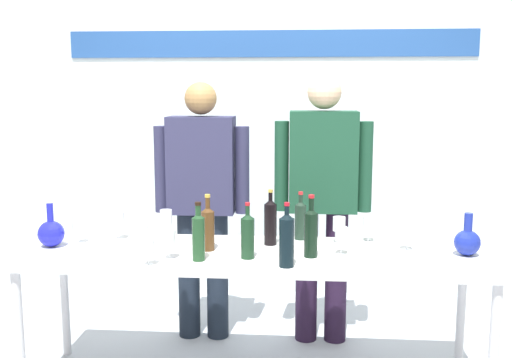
{
  "coord_description": "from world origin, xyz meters",
  "views": [
    {
      "loc": [
        0.25,
        -3.03,
        1.62
      ],
      "look_at": [
        0.0,
        0.15,
        1.13
      ],
      "focal_mm": 41.24,
      "sensor_mm": 36.0,
      "label": 1
    }
  ],
  "objects_px": {
    "wine_glass_right_3": "(341,235)",
    "wine_glass_right_2": "(407,232)",
    "wine_bottle_4": "(248,235)",
    "presenter_left": "(202,195)",
    "decanter_blue_left": "(51,233)",
    "wine_glass_left_4": "(166,218)",
    "wine_glass_left_2": "(118,220)",
    "wine_bottle_1": "(198,235)",
    "wine_glass_right_1": "(339,224)",
    "wine_glass_left_5": "(148,247)",
    "wine_glass_right_0": "(369,224)",
    "decanter_blue_right": "(467,241)",
    "wine_bottle_6": "(287,239)",
    "display_table": "(254,262)",
    "wine_bottle_3": "(300,219)",
    "wine_glass_left_3": "(77,223)",
    "wine_bottle_5": "(208,227)",
    "presenter_right": "(323,192)",
    "wine_glass_left_1": "(169,238)",
    "wine_bottle_0": "(270,221)",
    "wine_glass_left_0": "(143,228)",
    "wine_bottle_2": "(311,231)"
  },
  "relations": [
    {
      "from": "decanter_blue_left",
      "to": "wine_glass_right_2",
      "type": "distance_m",
      "value": 1.94
    },
    {
      "from": "wine_glass_left_4",
      "to": "wine_glass_right_3",
      "type": "height_order",
      "value": "wine_glass_left_4"
    },
    {
      "from": "wine_bottle_1",
      "to": "wine_bottle_3",
      "type": "xyz_separation_m",
      "value": [
        0.51,
        0.47,
        -0.01
      ]
    },
    {
      "from": "display_table",
      "to": "wine_glass_right_2",
      "type": "xyz_separation_m",
      "value": [
        0.82,
        0.09,
        0.16
      ]
    },
    {
      "from": "wine_glass_right_3",
      "to": "decanter_blue_left",
      "type": "bearing_deg",
      "value": 178.67
    },
    {
      "from": "wine_bottle_2",
      "to": "wine_bottle_0",
      "type": "bearing_deg",
      "value": 134.33
    },
    {
      "from": "wine_glass_right_0",
      "to": "wine_glass_right_3",
      "type": "height_order",
      "value": "wine_glass_right_0"
    },
    {
      "from": "wine_bottle_2",
      "to": "wine_bottle_5",
      "type": "distance_m",
      "value": 0.55
    },
    {
      "from": "wine_bottle_1",
      "to": "wine_glass_left_1",
      "type": "relative_size",
      "value": 1.97
    },
    {
      "from": "wine_bottle_4",
      "to": "wine_glass_right_2",
      "type": "relative_size",
      "value": 2.0
    },
    {
      "from": "wine_glass_left_2",
      "to": "wine_bottle_1",
      "type": "bearing_deg",
      "value": -35.82
    },
    {
      "from": "wine_glass_left_0",
      "to": "wine_glass_left_3",
      "type": "xyz_separation_m",
      "value": [
        -0.37,
        -0.0,
        0.02
      ]
    },
    {
      "from": "presenter_left",
      "to": "wine_bottle_4",
      "type": "distance_m",
      "value": 0.84
    },
    {
      "from": "wine_bottle_6",
      "to": "wine_glass_right_2",
      "type": "relative_size",
      "value": 2.2
    },
    {
      "from": "wine_bottle_2",
      "to": "wine_bottle_5",
      "type": "xyz_separation_m",
      "value": [
        -0.55,
        0.08,
        -0.01
      ]
    },
    {
      "from": "wine_bottle_3",
      "to": "wine_glass_right_0",
      "type": "distance_m",
      "value": 0.39
    },
    {
      "from": "wine_glass_left_2",
      "to": "decanter_blue_right",
      "type": "bearing_deg",
      "value": -5.57
    },
    {
      "from": "wine_bottle_5",
      "to": "wine_glass_right_3",
      "type": "xyz_separation_m",
      "value": [
        0.71,
        -0.03,
        -0.02
      ]
    },
    {
      "from": "wine_glass_left_0",
      "to": "wine_glass_right_1",
      "type": "relative_size",
      "value": 0.9
    },
    {
      "from": "presenter_right",
      "to": "wine_glass_left_5",
      "type": "height_order",
      "value": "presenter_right"
    },
    {
      "from": "wine_glass_right_3",
      "to": "wine_glass_right_2",
      "type": "bearing_deg",
      "value": 17.29
    },
    {
      "from": "wine_glass_right_0",
      "to": "wine_glass_left_1",
      "type": "bearing_deg",
      "value": -158.15
    },
    {
      "from": "wine_bottle_0",
      "to": "wine_glass_right_0",
      "type": "height_order",
      "value": "wine_bottle_0"
    },
    {
      "from": "wine_glass_left_2",
      "to": "wine_glass_right_3",
      "type": "distance_m",
      "value": 1.28
    },
    {
      "from": "wine_glass_left_3",
      "to": "wine_glass_right_3",
      "type": "relative_size",
      "value": 1.1
    },
    {
      "from": "display_table",
      "to": "wine_bottle_0",
      "type": "relative_size",
      "value": 7.95
    },
    {
      "from": "decanter_blue_right",
      "to": "wine_bottle_1",
      "type": "distance_m",
      "value": 1.39
    },
    {
      "from": "wine_glass_right_2",
      "to": "wine_glass_right_3",
      "type": "relative_size",
      "value": 0.99
    },
    {
      "from": "wine_glass_right_1",
      "to": "wine_glass_left_5",
      "type": "bearing_deg",
      "value": -152.26
    },
    {
      "from": "wine_bottle_1",
      "to": "wine_glass_right_3",
      "type": "distance_m",
      "value": 0.74
    },
    {
      "from": "wine_glass_left_5",
      "to": "wine_bottle_0",
      "type": "bearing_deg",
      "value": 37.09
    },
    {
      "from": "wine_bottle_6",
      "to": "presenter_right",
      "type": "bearing_deg",
      "value": 77.05
    },
    {
      "from": "decanter_blue_left",
      "to": "presenter_left",
      "type": "height_order",
      "value": "presenter_left"
    },
    {
      "from": "wine_glass_left_4",
      "to": "wine_bottle_5",
      "type": "bearing_deg",
      "value": -43.02
    },
    {
      "from": "wine_bottle_0",
      "to": "wine_glass_left_3",
      "type": "xyz_separation_m",
      "value": [
        -1.08,
        -0.06,
        -0.02
      ]
    },
    {
      "from": "decanter_blue_right",
      "to": "wine_bottle_4",
      "type": "bearing_deg",
      "value": -172.98
    },
    {
      "from": "wine_glass_left_4",
      "to": "decanter_blue_left",
      "type": "bearing_deg",
      "value": -155.52
    },
    {
      "from": "display_table",
      "to": "decanter_blue_right",
      "type": "relative_size",
      "value": 11.01
    },
    {
      "from": "wine_bottle_3",
      "to": "wine_glass_left_4",
      "type": "height_order",
      "value": "wine_bottle_3"
    },
    {
      "from": "wine_glass_right_3",
      "to": "wine_glass_left_2",
      "type": "bearing_deg",
      "value": 169.96
    },
    {
      "from": "wine_bottle_6",
      "to": "wine_glass_left_5",
      "type": "bearing_deg",
      "value": -177.36
    },
    {
      "from": "decanter_blue_right",
      "to": "wine_glass_left_3",
      "type": "height_order",
      "value": "decanter_blue_right"
    },
    {
      "from": "wine_bottle_3",
      "to": "wine_bottle_1",
      "type": "bearing_deg",
      "value": -137.67
    },
    {
      "from": "wine_bottle_0",
      "to": "wine_glass_right_1",
      "type": "distance_m",
      "value": 0.39
    },
    {
      "from": "wine_glass_right_0",
      "to": "wine_glass_left_4",
      "type": "bearing_deg",
      "value": 178.78
    },
    {
      "from": "wine_glass_left_0",
      "to": "wine_glass_right_2",
      "type": "distance_m",
      "value": 1.44
    },
    {
      "from": "presenter_left",
      "to": "wine_glass_right_2",
      "type": "xyz_separation_m",
      "value": [
        1.2,
        -0.54,
        -0.09
      ]
    },
    {
      "from": "wine_bottle_1",
      "to": "wine_bottle_6",
      "type": "xyz_separation_m",
      "value": [
        0.45,
        -0.07,
        0.01
      ]
    },
    {
      "from": "presenter_left",
      "to": "wine_bottle_4",
      "type": "relative_size",
      "value": 5.71
    },
    {
      "from": "decanter_blue_right",
      "to": "wine_glass_left_0",
      "type": "relative_size",
      "value": 1.68
    }
  ]
}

